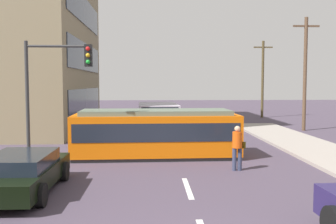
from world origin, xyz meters
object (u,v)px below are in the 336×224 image
at_px(streetcar_tram, 156,133).
at_px(utility_pole_far, 263,78).
at_px(city_bus, 158,116).
at_px(traffic_light_mast, 53,79).
at_px(parked_sedan_mid, 22,172).
at_px(pedestrian_crossing, 237,145).
at_px(utility_pole_mid, 305,72).

relative_size(streetcar_tram, utility_pole_far, 1.00).
relative_size(city_bus, traffic_light_mast, 1.06).
xyz_separation_m(streetcar_tram, city_bus, (0.25, 8.84, -0.00)).
relative_size(parked_sedan_mid, utility_pole_far, 0.63).
bearing_deg(city_bus, pedestrian_crossing, -76.82).
bearing_deg(utility_pole_far, pedestrian_crossing, -108.42).
bearing_deg(parked_sedan_mid, utility_pole_mid, 45.62).
height_order(streetcar_tram, city_bus, streetcar_tram).
bearing_deg(traffic_light_mast, streetcar_tram, 25.37).
xyz_separation_m(parked_sedan_mid, utility_pole_mid, (14.35, 14.66, 3.42)).
xyz_separation_m(traffic_light_mast, utility_pole_far, (14.37, 21.35, 0.41)).
relative_size(city_bus, pedestrian_crossing, 3.08).
bearing_deg(traffic_light_mast, city_bus, 68.57).
height_order(parked_sedan_mid, utility_pole_mid, utility_pole_mid).
height_order(streetcar_tram, utility_pole_mid, utility_pole_mid).
height_order(streetcar_tram, parked_sedan_mid, streetcar_tram).
relative_size(city_bus, parked_sedan_mid, 1.12).
xyz_separation_m(streetcar_tram, utility_pole_mid, (10.33, 9.14, 2.96)).
relative_size(traffic_light_mast, utility_pole_far, 0.67).
xyz_separation_m(pedestrian_crossing, utility_pole_mid, (7.34, 11.98, 3.10)).
distance_m(city_bus, utility_pole_mid, 10.50).
distance_m(city_bus, pedestrian_crossing, 12.00).
xyz_separation_m(pedestrian_crossing, parked_sedan_mid, (-7.01, -2.68, -0.32)).
relative_size(city_bus, utility_pole_far, 0.71).
xyz_separation_m(pedestrian_crossing, traffic_light_mast, (-6.94, 0.97, 2.45)).
height_order(parked_sedan_mid, traffic_light_mast, traffic_light_mast).
xyz_separation_m(traffic_light_mast, utility_pole_mid, (14.28, 11.01, 0.65)).
bearing_deg(streetcar_tram, city_bus, 88.35).
height_order(traffic_light_mast, utility_pole_mid, utility_pole_mid).
xyz_separation_m(utility_pole_mid, utility_pole_far, (0.10, 10.34, -0.23)).
relative_size(streetcar_tram, traffic_light_mast, 1.50).
bearing_deg(utility_pole_far, city_bus, -133.72).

